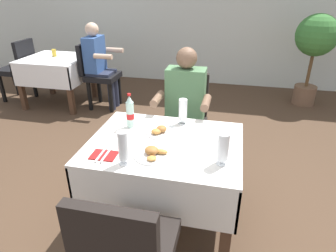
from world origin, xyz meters
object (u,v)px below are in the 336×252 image
object	(u,v)px
plate_near_camera	(153,153)
background_table_tumbler	(54,53)
background_patron	(99,62)
plate_far_diner	(162,131)
background_chair_left	(19,67)
chair_far_diner_seat	(184,118)
cola_bottle_primary	(130,112)
potted_plant_corner	(315,44)
beer_glass_left	(124,148)
seated_diner_far	(184,107)
beer_glass_right	(223,149)
background_chair_right	(97,72)
main_dining_table	(165,162)
background_dining_table	(57,69)
chair_near_camera_side	(127,251)
beer_glass_middle	(183,111)
napkin_cutlery_set	(104,155)

from	to	relation	value
plate_near_camera	background_table_tumbler	xyz separation A→B (m)	(-2.24, 2.43, 0.04)
plate_near_camera	background_patron	distance (m)	2.78
plate_near_camera	plate_far_diner	xyz separation A→B (m)	(-0.02, 0.33, -0.00)
plate_near_camera	background_chair_left	world-z (taller)	background_chair_left
chair_far_diner_seat	cola_bottle_primary	xyz separation A→B (m)	(-0.32, -0.65, 0.30)
background_patron	potted_plant_corner	xyz separation A→B (m)	(3.08, 0.84, 0.24)
beer_glass_left	background_patron	distance (m)	2.82
background_chair_left	seated_diner_far	bearing A→B (deg)	-26.25
plate_far_diner	cola_bottle_primary	world-z (taller)	cola_bottle_primary
beer_glass_right	plate_far_diner	bearing A→B (deg)	145.70
background_chair_right	cola_bottle_primary	bearing A→B (deg)	-57.96
plate_far_diner	background_chair_right	xyz separation A→B (m)	(-1.51, 2.03, -0.20)
main_dining_table	background_patron	distance (m)	2.64
background_dining_table	chair_near_camera_side	bearing A→B (deg)	-53.27
beer_glass_left	plate_far_diner	bearing A→B (deg)	73.59
beer_glass_left	beer_glass_middle	size ratio (longest dim) A/B	1.08
napkin_cutlery_set	background_dining_table	xyz separation A→B (m)	(-1.88, 2.43, -0.19)
beer_glass_left	potted_plant_corner	xyz separation A→B (m)	(1.75, 3.33, 0.10)
plate_far_diner	background_table_tumbler	xyz separation A→B (m)	(-2.22, 2.10, 0.04)
plate_far_diner	cola_bottle_primary	size ratio (longest dim) A/B	0.92
seated_diner_far	background_chair_right	world-z (taller)	seated_diner_far
napkin_cutlery_set	chair_far_diner_seat	bearing A→B (deg)	72.22
background_chair_right	potted_plant_corner	world-z (taller)	potted_plant_corner
chair_near_camera_side	plate_far_diner	distance (m)	0.97
napkin_cutlery_set	background_patron	xyz separation A→B (m)	(-1.16, 2.43, -0.03)
chair_far_diner_seat	seated_diner_far	xyz separation A→B (m)	(0.02, -0.11, 0.16)
beer_glass_right	napkin_cutlery_set	bearing A→B (deg)	-174.19
beer_glass_middle	background_table_tumbler	xyz separation A→B (m)	(-2.34, 1.90, -0.05)
napkin_cutlery_set	background_patron	world-z (taller)	background_patron
chair_far_diner_seat	plate_near_camera	bearing A→B (deg)	-91.97
seated_diner_far	background_chair_right	distance (m)	2.14
chair_near_camera_side	background_patron	world-z (taller)	background_patron
main_dining_table	beer_glass_right	world-z (taller)	beer_glass_right
chair_far_diner_seat	background_chair_left	bearing A→B (deg)	155.38
beer_glass_right	background_patron	world-z (taller)	background_patron
plate_far_diner	background_dining_table	size ratio (longest dim) A/B	0.28
background_dining_table	napkin_cutlery_set	bearing A→B (deg)	-52.36
cola_bottle_primary	napkin_cutlery_set	world-z (taller)	cola_bottle_primary
main_dining_table	napkin_cutlery_set	size ratio (longest dim) A/B	5.75
seated_diner_far	plate_far_diner	bearing A→B (deg)	-96.47
background_chair_left	background_table_tumbler	distance (m)	0.67
main_dining_table	chair_near_camera_side	size ratio (longest dim) A/B	1.13
chair_near_camera_side	cola_bottle_primary	bearing A→B (deg)	107.70
background_dining_table	background_patron	bearing A→B (deg)	0.00
beer_glass_left	napkin_cutlery_set	xyz separation A→B (m)	(-0.17, 0.06, -0.11)
plate_near_camera	plate_far_diner	distance (m)	0.33
chair_far_diner_seat	seated_diner_far	bearing A→B (deg)	-81.53
plate_near_camera	napkin_cutlery_set	world-z (taller)	plate_near_camera
chair_near_camera_side	napkin_cutlery_set	bearing A→B (deg)	122.48
beer_glass_right	background_patron	distance (m)	3.04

